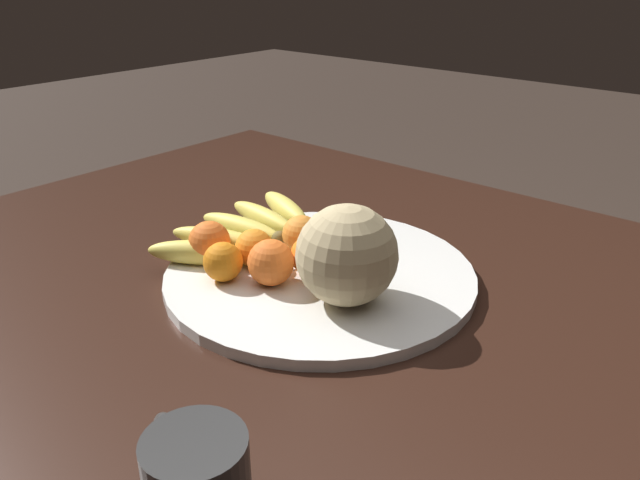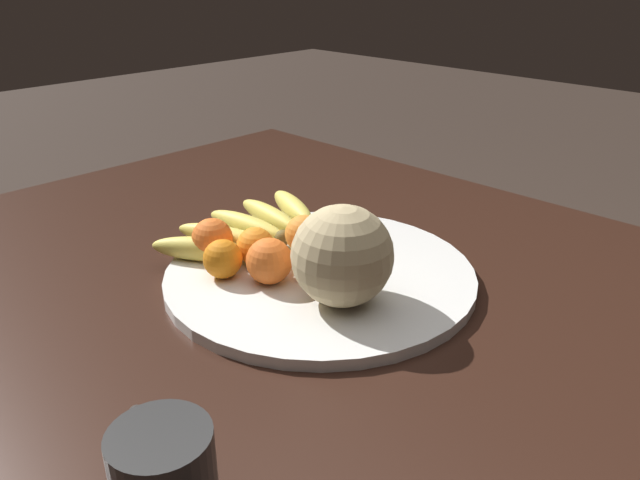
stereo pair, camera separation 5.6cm
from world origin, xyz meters
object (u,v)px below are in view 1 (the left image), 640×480
at_px(fruit_bowl, 320,274).
at_px(orange_back_right, 302,234).
at_px(orange_front_left, 271,262).
at_px(orange_back_left, 311,255).
at_px(orange_mid_center, 223,262).
at_px(kitchen_table, 309,330).
at_px(banana_bunch, 244,228).
at_px(orange_front_right, 254,248).
at_px(produce_tag, 282,261).
at_px(melon, 347,255).
at_px(orange_top_small, 210,242).

bearing_deg(fruit_bowl, orange_back_right, -23.86).
relative_size(orange_front_left, orange_back_left, 1.13).
relative_size(orange_front_left, orange_mid_center, 1.16).
relative_size(kitchen_table, fruit_bowl, 3.11).
bearing_deg(orange_back_left, orange_back_right, -36.43).
xyz_separation_m(orange_front_left, orange_back_left, (-0.02, -0.06, -0.00)).
distance_m(banana_bunch, orange_mid_center, 0.15).
height_order(fruit_bowl, orange_front_right, orange_front_right).
xyz_separation_m(orange_front_left, produce_tag, (0.04, -0.06, -0.03)).
xyz_separation_m(fruit_bowl, orange_front_right, (0.09, 0.05, 0.04)).
bearing_deg(orange_front_right, orange_back_right, -105.88).
distance_m(kitchen_table, orange_front_right, 0.16).
distance_m(orange_front_left, orange_back_right, 0.11).
relative_size(kitchen_table, produce_tag, 19.39).
bearing_deg(fruit_bowl, melon, 151.82).
height_order(orange_mid_center, orange_top_small, orange_top_small).
xyz_separation_m(orange_mid_center, orange_back_right, (-0.02, -0.15, 0.00)).
bearing_deg(orange_back_left, orange_front_right, 24.41).
relative_size(orange_front_left, orange_front_right, 1.15).
xyz_separation_m(orange_back_left, orange_top_small, (0.15, 0.07, 0.00)).
relative_size(melon, produce_tag, 1.85).
bearing_deg(orange_front_right, orange_back_left, -155.59).
relative_size(kitchen_table, banana_bunch, 4.45).
xyz_separation_m(kitchen_table, orange_front_right, (0.08, 0.04, 0.13)).
bearing_deg(kitchen_table, orange_front_left, 73.81).
bearing_deg(fruit_bowl, banana_bunch, -1.21).
bearing_deg(orange_top_small, kitchen_table, -154.34).
xyz_separation_m(melon, orange_front_left, (0.11, 0.03, -0.04)).
height_order(banana_bunch, orange_mid_center, orange_mid_center).
bearing_deg(banana_bunch, melon, 162.61).
relative_size(orange_back_right, produce_tag, 0.82).
xyz_separation_m(melon, orange_top_small, (0.24, 0.04, -0.04)).
height_order(banana_bunch, orange_back_left, orange_back_left).
bearing_deg(fruit_bowl, orange_top_small, 30.06).
bearing_deg(kitchen_table, banana_bunch, -7.72).
bearing_deg(orange_back_left, banana_bunch, -6.77).
distance_m(orange_mid_center, produce_tag, 0.11).
bearing_deg(banana_bunch, produce_tag, 162.20).
bearing_deg(orange_back_right, orange_top_small, 52.52).
xyz_separation_m(orange_front_right, orange_top_small, (0.07, 0.03, 0.00)).
distance_m(orange_front_left, orange_top_small, 0.13).
bearing_deg(orange_mid_center, fruit_bowl, -126.75).
distance_m(banana_bunch, orange_front_right, 0.10).
xyz_separation_m(orange_mid_center, orange_back_left, (-0.08, -0.10, 0.00)).
bearing_deg(orange_mid_center, orange_front_left, -148.81).
height_order(melon, banana_bunch, melon).
distance_m(kitchen_table, fruit_bowl, 0.10).
xyz_separation_m(orange_mid_center, orange_top_small, (0.06, -0.03, 0.00)).
distance_m(fruit_bowl, orange_back_left, 0.04).
bearing_deg(produce_tag, orange_front_left, 144.72).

